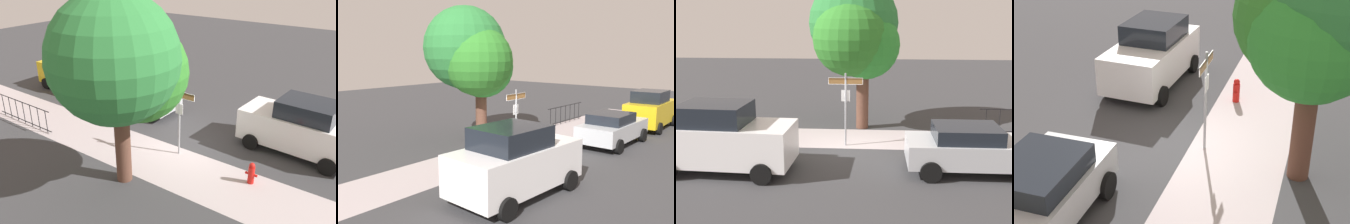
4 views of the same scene
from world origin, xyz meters
The scene contains 9 objects.
ground_plane centered at (0.00, 0.00, 0.00)m, with size 60.00×60.00×0.00m, color #38383A.
sidewalk_strip centered at (2.00, 1.30, 0.00)m, with size 24.00×2.60×0.00m, color #AEA1A3.
street_sign centered at (-0.16, 0.40, 1.90)m, with size 1.26×0.07×2.74m.
shade_tree centered at (0.03, 3.18, 4.06)m, with size 3.87×4.38×6.37m.
car_white centered at (-3.82, -2.44, 1.08)m, with size 4.40×2.31×2.18m.
car_silver centered at (3.94, -2.07, 0.79)m, with size 4.15×2.05×1.51m.
car_yellow centered at (8.81, -2.17, 1.06)m, with size 4.28×2.12×2.15m.
iron_fence centered at (7.12, 2.30, 0.56)m, with size 3.84×0.04×1.07m.
fire_hydrant centered at (-3.24, 0.60, 0.38)m, with size 0.42×0.22×0.78m.
Camera 1 is at (-6.80, 10.34, 7.05)m, focal length 37.61 mm.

